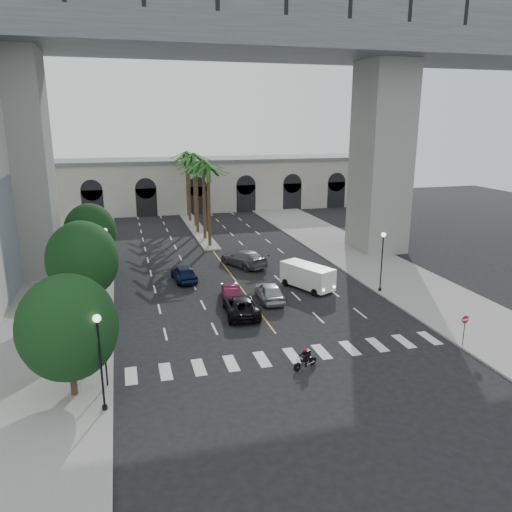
{
  "coord_description": "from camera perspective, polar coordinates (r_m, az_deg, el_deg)",
  "views": [
    {
      "loc": [
        -9.89,
        -28.85,
        14.41
      ],
      "look_at": [
        -0.35,
        6.0,
        4.64
      ],
      "focal_mm": 35.0,
      "sensor_mm": 36.0,
      "label": 1
    }
  ],
  "objects": [
    {
      "name": "ground",
      "position": [
        33.74,
        3.32,
        -10.19
      ],
      "size": [
        140.0,
        140.0,
        0.0
      ],
      "primitive_type": "plane",
      "color": "black",
      "rests_on": "ground"
    },
    {
      "name": "sidewalk_left",
      "position": [
        46.42,
        -20.88,
        -3.89
      ],
      "size": [
        8.0,
        100.0,
        0.15
      ],
      "primitive_type": "cube",
      "color": "gray",
      "rests_on": "ground"
    },
    {
      "name": "sidewalk_right",
      "position": [
        52.42,
        13.72,
        -1.19
      ],
      "size": [
        8.0,
        100.0,
        0.15
      ],
      "primitive_type": "cube",
      "color": "gray",
      "rests_on": "ground"
    },
    {
      "name": "median",
      "position": [
        69.08,
        -6.75,
        3.07
      ],
      "size": [
        2.0,
        24.0,
        0.2
      ],
      "primitive_type": "cube",
      "color": "gray",
      "rests_on": "ground"
    },
    {
      "name": "pier_building",
      "position": [
        85.04,
        -8.61,
        8.11
      ],
      "size": [
        71.0,
        10.5,
        8.5
      ],
      "color": "beige",
      "rests_on": "ground"
    },
    {
      "name": "bridge",
      "position": [
        52.73,
        -0.67,
        19.59
      ],
      "size": [
        75.0,
        13.0,
        26.0
      ],
      "color": "gray",
      "rests_on": "ground"
    },
    {
      "name": "palm_a",
      "position": [
        57.95,
        -5.5,
        9.8
      ],
      "size": [
        3.2,
        3.2,
        10.3
      ],
      "color": "#47331E",
      "rests_on": "ground"
    },
    {
      "name": "palm_b",
      "position": [
        61.88,
        -6.06,
        10.37
      ],
      "size": [
        3.2,
        3.2,
        10.6
      ],
      "color": "#47331E",
      "rests_on": "ground"
    },
    {
      "name": "palm_c",
      "position": [
        65.8,
        -6.9,
        10.23
      ],
      "size": [
        3.2,
        3.2,
        10.1
      ],
      "color": "#47331E",
      "rests_on": "ground"
    },
    {
      "name": "palm_d",
      "position": [
        69.75,
        -7.13,
        11.1
      ],
      "size": [
        3.2,
        3.2,
        10.9
      ],
      "color": "#47331E",
      "rests_on": "ground"
    },
    {
      "name": "palm_e",
      "position": [
        73.7,
        -7.78,
        10.93
      ],
      "size": [
        3.2,
        3.2,
        10.4
      ],
      "color": "#47331E",
      "rests_on": "ground"
    },
    {
      "name": "palm_f",
      "position": [
        77.67,
        -7.97,
        11.33
      ],
      "size": [
        3.2,
        3.2,
        10.7
      ],
      "color": "#47331E",
      "rests_on": "ground"
    },
    {
      "name": "street_tree_near",
      "position": [
        28.04,
        -20.71,
        -7.65
      ],
      "size": [
        5.2,
        5.2,
        6.89
      ],
      "color": "#382616",
      "rests_on": "ground"
    },
    {
      "name": "street_tree_mid",
      "position": [
        40.29,
        -19.21,
        -0.4
      ],
      "size": [
        5.44,
        5.44,
        7.21
      ],
      "color": "#382616",
      "rests_on": "ground"
    },
    {
      "name": "street_tree_far",
      "position": [
        52.02,
        -18.43,
        2.69
      ],
      "size": [
        5.04,
        5.04,
        6.68
      ],
      "color": "#382616",
      "rests_on": "ground"
    },
    {
      "name": "lamp_post_left_near",
      "position": [
        26.39,
        -17.4,
        -10.7
      ],
      "size": [
        0.4,
        0.4,
        5.35
      ],
      "color": "black",
      "rests_on": "ground"
    },
    {
      "name": "lamp_post_left_far",
      "position": [
        46.25,
        -16.71,
        0.48
      ],
      "size": [
        0.4,
        0.4,
        5.35
      ],
      "color": "black",
      "rests_on": "ground"
    },
    {
      "name": "lamp_post_right",
      "position": [
        44.01,
        14.21,
        -0.08
      ],
      "size": [
        0.4,
        0.4,
        5.35
      ],
      "color": "black",
      "rests_on": "ground"
    },
    {
      "name": "traffic_signal_near",
      "position": [
        28.95,
        -16.95,
        -9.85
      ],
      "size": [
        0.25,
        0.18,
        3.65
      ],
      "color": "black",
      "rests_on": "ground"
    },
    {
      "name": "traffic_signal_far",
      "position": [
        32.64,
        -16.82,
        -6.94
      ],
      "size": [
        0.25,
        0.18,
        3.65
      ],
      "color": "black",
      "rests_on": "ground"
    },
    {
      "name": "motorcycle_rider",
      "position": [
        30.8,
        5.72,
        -11.6
      ],
      "size": [
        1.71,
        0.82,
        1.32
      ],
      "rotation": [
        0.0,
        0.0,
        0.42
      ],
      "color": "black",
      "rests_on": "ground"
    },
    {
      "name": "car_a",
      "position": [
        41.42,
        1.54,
        -4.08
      ],
      "size": [
        2.13,
        4.71,
        1.57
      ],
      "primitive_type": "imported",
      "rotation": [
        0.0,
        0.0,
        3.08
      ],
      "color": "#9F9EA3",
      "rests_on": "ground"
    },
    {
      "name": "car_b",
      "position": [
        41.8,
        -2.87,
        -4.1
      ],
      "size": [
        1.92,
        4.16,
        1.32
      ],
      "primitive_type": "imported",
      "rotation": [
        0.0,
        0.0,
        3.01
      ],
      "color": "#4E0F24",
      "rests_on": "ground"
    },
    {
      "name": "car_c",
      "position": [
        38.51,
        -1.72,
        -5.69
      ],
      "size": [
        2.85,
        5.43,
        1.46
      ],
      "primitive_type": "imported",
      "rotation": [
        0.0,
        0.0,
        3.06
      ],
      "color": "black",
      "rests_on": "ground"
    },
    {
      "name": "car_d",
      "position": [
        51.16,
        -1.43,
        -0.25
      ],
      "size": [
        4.56,
        6.31,
        1.7
      ],
      "primitive_type": "imported",
      "rotation": [
        0.0,
        0.0,
        3.56
      ],
      "color": "#5C5D61",
      "rests_on": "ground"
    },
    {
      "name": "car_e",
      "position": [
        46.91,
        -8.24,
        -1.93
      ],
      "size": [
        2.29,
        4.72,
        1.55
      ],
      "primitive_type": "imported",
      "rotation": [
        0.0,
        0.0,
        3.24
      ],
      "color": "#0E1A43",
      "rests_on": "ground"
    },
    {
      "name": "cargo_van",
      "position": [
        44.33,
        5.92,
        -2.27
      ],
      "size": [
        3.87,
        5.45,
        2.18
      ],
      "rotation": [
        0.0,
        0.0,
        0.43
      ],
      "color": "white",
      "rests_on": "ground"
    },
    {
      "name": "pedestrian_a",
      "position": [
        34.27,
        -19.7,
        -8.89
      ],
      "size": [
        0.72,
        0.63,
        1.66
      ],
      "primitive_type": "imported",
      "rotation": [
        0.0,
        0.0,
        0.48
      ],
      "color": "black",
      "rests_on": "sidewalk_left"
    },
    {
      "name": "pedestrian_b",
      "position": [
        36.33,
        -20.6,
        -7.61
      ],
      "size": [
        1.01,
        1.0,
        1.65
      ],
      "primitive_type": "imported",
      "rotation": [
        0.0,
        0.0,
        -0.76
      ],
      "color": "black",
      "rests_on": "sidewalk_left"
    },
    {
      "name": "do_not_enter_sign",
      "position": [
        35.49,
        22.75,
        -7.23
      ],
      "size": [
        0.55,
        0.08,
        2.24
      ],
      "rotation": [
        0.0,
        0.0,
        0.1
      ],
      "color": "black",
      "rests_on": "ground"
    }
  ]
}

